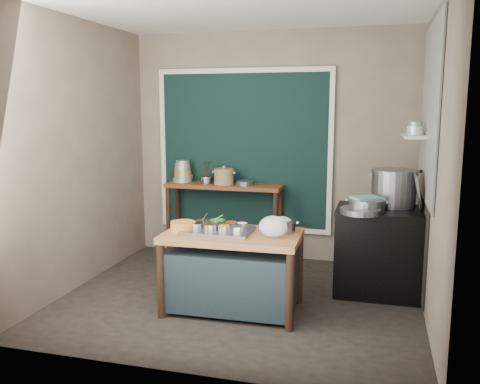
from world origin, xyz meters
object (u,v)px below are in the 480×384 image
(prep_table, at_px, (232,272))
(yellow_basin, at_px, (183,226))
(ceramic_crock, at_px, (224,177))
(condiment_tray, at_px, (218,230))
(steamer, at_px, (367,205))
(saucepan, at_px, (285,226))
(stove_block, at_px, (381,252))
(back_counter, at_px, (224,221))
(utensil_cup, at_px, (206,180))
(stock_pot, at_px, (394,188))

(prep_table, bearing_deg, yellow_basin, -173.84)
(prep_table, bearing_deg, ceramic_crock, 108.30)
(prep_table, xyz_separation_m, ceramic_crock, (-0.55, 1.55, 0.66))
(condiment_tray, xyz_separation_m, steamer, (1.32, 0.70, 0.18))
(saucepan, bearing_deg, ceramic_crock, 121.07)
(stove_block, height_order, ceramic_crock, ceramic_crock)
(saucepan, xyz_separation_m, ceramic_crock, (-1.01, 1.39, 0.23))
(prep_table, relative_size, back_counter, 0.86)
(prep_table, relative_size, steamer, 3.31)
(prep_table, bearing_deg, utensil_cup, 115.33)
(stock_pot, bearing_deg, back_counter, 164.75)
(stove_block, bearing_deg, prep_table, -147.56)
(saucepan, relative_size, ceramic_crock, 0.82)
(condiment_tray, bearing_deg, prep_table, 1.73)
(condiment_tray, bearing_deg, saucepan, 15.03)
(utensil_cup, xyz_separation_m, stock_pot, (2.22, -0.54, 0.08))
(ceramic_crock, height_order, steamer, ceramic_crock)
(yellow_basin, height_order, stock_pot, stock_pot)
(steamer, bearing_deg, prep_table, -149.59)
(back_counter, distance_m, saucepan, 1.78)
(saucepan, relative_size, stock_pot, 0.44)
(utensil_cup, distance_m, ceramic_crock, 0.24)
(back_counter, height_order, stove_block, back_counter)
(prep_table, relative_size, stove_block, 1.39)
(saucepan, bearing_deg, utensil_cup, 126.47)
(stove_block, distance_m, stock_pot, 0.68)
(condiment_tray, bearing_deg, yellow_basin, -170.09)
(utensil_cup, distance_m, steamer, 2.15)
(stove_block, xyz_separation_m, ceramic_crock, (-1.89, 0.70, 0.61))
(prep_table, distance_m, stove_block, 1.59)
(back_counter, xyz_separation_m, yellow_basin, (0.10, -1.64, 0.32))
(yellow_basin, height_order, steamer, steamer)
(steamer, bearing_deg, ceramic_crock, 153.64)
(prep_table, bearing_deg, steamer, 29.08)
(stock_pot, bearing_deg, saucepan, -137.95)
(steamer, bearing_deg, yellow_basin, -155.35)
(condiment_tray, bearing_deg, stove_block, 30.07)
(yellow_basin, distance_m, utensil_cup, 1.68)
(yellow_basin, distance_m, ceramic_crock, 1.63)
(prep_table, distance_m, back_counter, 1.68)
(back_counter, bearing_deg, ceramic_crock, -72.29)
(stove_block, relative_size, stock_pot, 1.85)
(utensil_cup, height_order, ceramic_crock, ceramic_crock)
(back_counter, relative_size, stove_block, 1.61)
(saucepan, xyz_separation_m, stock_pot, (0.97, 0.88, 0.26))
(prep_table, relative_size, saucepan, 5.88)
(back_counter, height_order, stock_pot, stock_pot)
(back_counter, bearing_deg, prep_table, -70.41)
(utensil_cup, relative_size, ceramic_crock, 0.56)
(yellow_basin, relative_size, steamer, 0.63)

